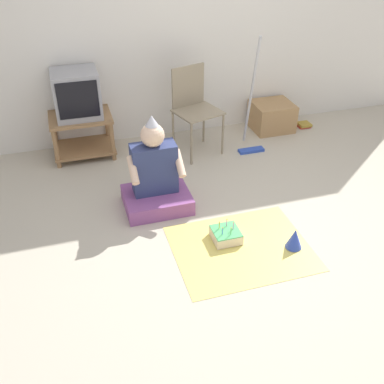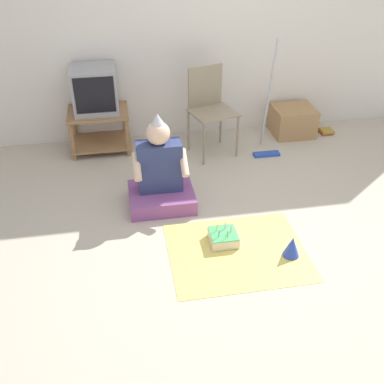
{
  "view_description": "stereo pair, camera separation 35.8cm",
  "coord_description": "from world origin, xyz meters",
  "px_view_note": "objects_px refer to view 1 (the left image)",
  "views": [
    {
      "loc": [
        -1.41,
        -2.66,
        2.33
      ],
      "look_at": [
        -0.55,
        0.2,
        0.35
      ],
      "focal_mm": 42.0,
      "sensor_mm": 36.0,
      "label": 1
    },
    {
      "loc": [
        -1.06,
        -2.75,
        2.33
      ],
      "look_at": [
        -0.55,
        0.2,
        0.35
      ],
      "focal_mm": 42.0,
      "sensor_mm": 36.0,
      "label": 2
    }
  ],
  "objects_px": {
    "cardboard_box_stack": "(272,116)",
    "folding_chair": "(194,104)",
    "tv": "(77,94)",
    "dust_mop": "(251,119)",
    "book_pile": "(304,125)",
    "party_hat_blue": "(295,239)",
    "person_seated": "(155,179)",
    "birthday_cake": "(226,235)"
  },
  "relations": [
    {
      "from": "dust_mop",
      "to": "party_hat_blue",
      "type": "distance_m",
      "value": 1.68
    },
    {
      "from": "tv",
      "to": "party_hat_blue",
      "type": "xyz_separation_m",
      "value": [
        1.42,
        -2.04,
        -0.59
      ]
    },
    {
      "from": "person_seated",
      "to": "party_hat_blue",
      "type": "bearing_deg",
      "value": -44.53
    },
    {
      "from": "cardboard_box_stack",
      "to": "book_pile",
      "type": "bearing_deg",
      "value": -9.7
    },
    {
      "from": "folding_chair",
      "to": "book_pile",
      "type": "xyz_separation_m",
      "value": [
        1.44,
        0.16,
        -0.51
      ]
    },
    {
      "from": "cardboard_box_stack",
      "to": "birthday_cake",
      "type": "xyz_separation_m",
      "value": [
        -1.24,
        -1.79,
        -0.11
      ]
    },
    {
      "from": "book_pile",
      "to": "birthday_cake",
      "type": "bearing_deg",
      "value": -133.65
    },
    {
      "from": "tv",
      "to": "dust_mop",
      "type": "distance_m",
      "value": 1.81
    },
    {
      "from": "person_seated",
      "to": "birthday_cake",
      "type": "bearing_deg",
      "value": -56.6
    },
    {
      "from": "birthday_cake",
      "to": "dust_mop",
      "type": "bearing_deg",
      "value": 60.4
    },
    {
      "from": "book_pile",
      "to": "folding_chair",
      "type": "bearing_deg",
      "value": -173.56
    },
    {
      "from": "party_hat_blue",
      "to": "folding_chair",
      "type": "bearing_deg",
      "value": 98.74
    },
    {
      "from": "folding_chair",
      "to": "cardboard_box_stack",
      "type": "distance_m",
      "value": 1.12
    },
    {
      "from": "folding_chair",
      "to": "dust_mop",
      "type": "xyz_separation_m",
      "value": [
        0.59,
        -0.17,
        -0.17
      ]
    },
    {
      "from": "person_seated",
      "to": "cardboard_box_stack",
      "type": "bearing_deg",
      "value": 34.66
    },
    {
      "from": "birthday_cake",
      "to": "person_seated",
      "type": "bearing_deg",
      "value": 123.4
    },
    {
      "from": "folding_chair",
      "to": "person_seated",
      "type": "bearing_deg",
      "value": -124.34
    },
    {
      "from": "tv",
      "to": "dust_mop",
      "type": "height_order",
      "value": "dust_mop"
    },
    {
      "from": "book_pile",
      "to": "person_seated",
      "type": "relative_size",
      "value": 0.17
    },
    {
      "from": "tv",
      "to": "person_seated",
      "type": "xyz_separation_m",
      "value": [
        0.52,
        -1.16,
        -0.41
      ]
    },
    {
      "from": "tv",
      "to": "folding_chair",
      "type": "height_order",
      "value": "tv"
    },
    {
      "from": "tv",
      "to": "person_seated",
      "type": "height_order",
      "value": "tv"
    },
    {
      "from": "dust_mop",
      "to": "birthday_cake",
      "type": "bearing_deg",
      "value": -119.6
    },
    {
      "from": "person_seated",
      "to": "party_hat_blue",
      "type": "relative_size",
      "value": 5.08
    },
    {
      "from": "cardboard_box_stack",
      "to": "person_seated",
      "type": "relative_size",
      "value": 0.53
    },
    {
      "from": "cardboard_box_stack",
      "to": "person_seated",
      "type": "xyz_separation_m",
      "value": [
        -1.66,
        -1.15,
        0.11
      ]
    },
    {
      "from": "party_hat_blue",
      "to": "birthday_cake",
      "type": "bearing_deg",
      "value": 152.89
    },
    {
      "from": "tv",
      "to": "book_pile",
      "type": "xyz_separation_m",
      "value": [
        2.59,
        -0.08,
        -0.65
      ]
    },
    {
      "from": "book_pile",
      "to": "cardboard_box_stack",
      "type": "bearing_deg",
      "value": 170.3
    },
    {
      "from": "cardboard_box_stack",
      "to": "folding_chair",
      "type": "bearing_deg",
      "value": -167.36
    },
    {
      "from": "tv",
      "to": "party_hat_blue",
      "type": "distance_m",
      "value": 2.56
    },
    {
      "from": "dust_mop",
      "to": "party_hat_blue",
      "type": "relative_size",
      "value": 7.28
    },
    {
      "from": "cardboard_box_stack",
      "to": "person_seated",
      "type": "height_order",
      "value": "person_seated"
    },
    {
      "from": "tv",
      "to": "birthday_cake",
      "type": "relative_size",
      "value": 2.12
    },
    {
      "from": "folding_chair",
      "to": "person_seated",
      "type": "height_order",
      "value": "folding_chair"
    },
    {
      "from": "dust_mop",
      "to": "birthday_cake",
      "type": "relative_size",
      "value": 5.64
    },
    {
      "from": "cardboard_box_stack",
      "to": "birthday_cake",
      "type": "bearing_deg",
      "value": -124.61
    },
    {
      "from": "book_pile",
      "to": "person_seated",
      "type": "distance_m",
      "value": 2.34
    },
    {
      "from": "tv",
      "to": "book_pile",
      "type": "relative_size",
      "value": 3.13
    },
    {
      "from": "folding_chair",
      "to": "party_hat_blue",
      "type": "xyz_separation_m",
      "value": [
        0.28,
        -1.8,
        -0.44
      ]
    },
    {
      "from": "person_seated",
      "to": "folding_chair",
      "type": "bearing_deg",
      "value": 55.66
    },
    {
      "from": "tv",
      "to": "person_seated",
      "type": "relative_size",
      "value": 0.54
    }
  ]
}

